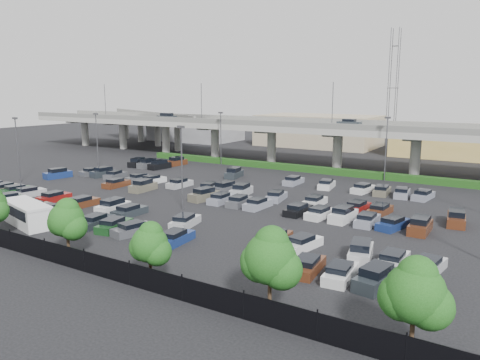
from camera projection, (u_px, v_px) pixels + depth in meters
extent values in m
plane|color=black|center=(219.00, 197.00, 64.17)|extent=(280.00, 280.00, 0.00)
cube|color=gray|center=(313.00, 128.00, 89.49)|extent=(150.00, 13.00, 1.10)
cube|color=#61615C|center=(300.00, 125.00, 84.08)|extent=(150.00, 0.50, 1.00)
cube|color=#61615C|center=(326.00, 121.00, 94.51)|extent=(150.00, 0.50, 1.00)
cylinder|color=gray|center=(85.00, 133.00, 123.92)|extent=(1.80, 1.80, 6.70)
cube|color=#61615C|center=(84.00, 121.00, 123.32)|extent=(2.60, 9.75, 0.50)
cylinder|color=gray|center=(123.00, 135.00, 116.66)|extent=(1.80, 1.80, 6.70)
cube|color=#61615C|center=(122.00, 123.00, 116.07)|extent=(2.60, 9.75, 0.50)
cylinder|color=gray|center=(166.00, 138.00, 109.40)|extent=(1.80, 1.80, 6.70)
cube|color=#61615C|center=(166.00, 125.00, 108.81)|extent=(2.60, 9.75, 0.50)
cylinder|color=gray|center=(215.00, 142.00, 102.15)|extent=(1.80, 1.80, 6.70)
cube|color=#61615C|center=(215.00, 127.00, 101.55)|extent=(2.60, 9.75, 0.50)
cylinder|color=gray|center=(272.00, 146.00, 94.89)|extent=(1.80, 1.80, 6.70)
cube|color=#61615C|center=(272.00, 130.00, 94.30)|extent=(2.60, 9.75, 0.50)
cylinder|color=gray|center=(337.00, 150.00, 87.64)|extent=(1.80, 1.80, 6.70)
cube|color=#61615C|center=(338.00, 134.00, 87.04)|extent=(2.60, 9.75, 0.50)
cylinder|color=gray|center=(415.00, 156.00, 80.38)|extent=(1.80, 1.80, 6.70)
cube|color=#61615C|center=(417.00, 137.00, 79.79)|extent=(2.60, 9.75, 0.50)
cube|color=#262D32|center=(167.00, 118.00, 104.41)|extent=(4.40, 1.82, 1.05)
cube|color=black|center=(167.00, 114.00, 104.25)|extent=(2.60, 1.60, 0.65)
cube|color=#262D32|center=(349.00, 124.00, 88.70)|extent=(4.40, 1.82, 0.82)
cube|color=black|center=(349.00, 120.00, 88.59)|extent=(2.30, 1.60, 0.50)
cylinder|color=#48474C|center=(105.00, 102.00, 109.46)|extent=(0.14, 0.14, 8.00)
cylinder|color=#48474C|center=(201.00, 103.00, 94.95)|extent=(0.14, 0.14, 8.00)
cylinder|color=#48474C|center=(332.00, 106.00, 80.44)|extent=(0.14, 0.14, 8.00)
cube|color=gray|center=(150.00, 117.00, 125.62)|extent=(50.93, 30.13, 1.10)
cube|color=#61615C|center=(150.00, 113.00, 125.42)|extent=(47.34, 22.43, 1.00)
cylinder|color=gray|center=(126.00, 127.00, 141.98)|extent=(1.60, 1.60, 6.70)
cylinder|color=gray|center=(141.00, 130.00, 132.11)|extent=(1.60, 1.60, 6.70)
cylinder|color=gray|center=(158.00, 133.00, 122.24)|extent=(1.60, 1.60, 6.70)
cylinder|color=gray|center=(178.00, 137.00, 112.38)|extent=(1.60, 1.60, 6.70)
cube|color=#143F12|center=(297.00, 168.00, 84.92)|extent=(66.00, 1.60, 1.10)
cube|color=black|center=(38.00, 248.00, 40.64)|extent=(70.00, 0.06, 1.80)
cylinder|color=black|center=(10.00, 240.00, 42.70)|extent=(0.10, 0.10, 2.00)
cylinder|color=black|center=(45.00, 249.00, 40.11)|extent=(0.10, 0.10, 2.00)
cylinder|color=black|center=(84.00, 260.00, 37.52)|extent=(0.10, 0.10, 2.00)
cylinder|color=black|center=(130.00, 273.00, 34.93)|extent=(0.10, 0.10, 2.00)
cylinder|color=black|center=(182.00, 288.00, 32.33)|extent=(0.10, 0.10, 2.00)
cylinder|color=black|center=(244.00, 305.00, 29.74)|extent=(0.10, 0.10, 2.00)
cylinder|color=black|center=(317.00, 325.00, 27.15)|extent=(0.10, 0.10, 2.00)
cylinder|color=black|center=(406.00, 350.00, 24.56)|extent=(0.10, 0.10, 2.00)
cylinder|color=#332316|center=(68.00, 246.00, 40.94)|extent=(0.26, 0.26, 1.97)
sphere|color=#174612|center=(66.00, 220.00, 40.48)|extent=(3.07, 3.07, 3.07)
sphere|color=#174612|center=(73.00, 227.00, 40.30)|extent=(2.41, 2.41, 2.41)
sphere|color=#174612|center=(61.00, 223.00, 40.79)|extent=(2.41, 2.41, 2.41)
sphere|color=#174612|center=(67.00, 210.00, 40.40)|extent=(2.08, 2.08, 2.08)
cylinder|color=#332316|center=(151.00, 272.00, 35.41)|extent=(0.26, 0.26, 1.80)
sphere|color=#174612|center=(150.00, 244.00, 35.00)|extent=(2.79, 2.79, 2.79)
sphere|color=#174612|center=(157.00, 252.00, 34.84)|extent=(2.19, 2.19, 2.19)
sphere|color=#174612|center=(144.00, 247.00, 35.27)|extent=(2.19, 2.19, 2.19)
sphere|color=#174612|center=(151.00, 234.00, 34.93)|extent=(1.89, 1.89, 1.89)
cylinder|color=#332316|center=(270.00, 297.00, 30.55)|extent=(0.26, 0.26, 2.21)
sphere|color=#174612|center=(270.00, 258.00, 30.04)|extent=(3.43, 3.43, 3.43)
sphere|color=#174612|center=(282.00, 269.00, 29.83)|extent=(2.70, 2.70, 2.70)
sphere|color=#174612|center=(260.00, 262.00, 30.40)|extent=(2.70, 2.70, 2.70)
sphere|color=#174612|center=(272.00, 243.00, 29.94)|extent=(2.33, 2.33, 2.33)
cylinder|color=#332316|center=(412.00, 338.00, 25.66)|extent=(0.26, 0.26, 2.14)
sphere|color=#174612|center=(415.00, 293.00, 25.16)|extent=(3.32, 3.32, 3.32)
sphere|color=#174612|center=(430.00, 306.00, 24.96)|extent=(2.61, 2.61, 2.61)
sphere|color=#174612|center=(402.00, 297.00, 25.50)|extent=(2.61, 2.61, 2.61)
sphere|color=#174612|center=(417.00, 276.00, 25.07)|extent=(2.25, 2.25, 2.25)
cube|color=silver|center=(27.00, 215.00, 50.67)|extent=(8.15, 4.39, 2.26)
cube|color=black|center=(26.00, 210.00, 50.57)|extent=(7.12, 4.19, 1.02)
cube|color=silver|center=(26.00, 204.00, 50.43)|extent=(8.28, 4.52, 0.27)
cube|color=#18451D|center=(6.00, 202.00, 59.00)|extent=(2.58, 4.66, 1.05)
cube|color=black|center=(5.00, 196.00, 58.85)|extent=(2.04, 2.85, 0.65)
cube|color=#4D4F54|center=(19.00, 206.00, 57.60)|extent=(2.62, 4.66, 0.82)
cube|color=black|center=(17.00, 201.00, 57.32)|extent=(2.01, 2.56, 0.50)
cube|color=#65604F|center=(33.00, 209.00, 56.18)|extent=(2.45, 4.62, 0.82)
cube|color=black|center=(31.00, 204.00, 55.89)|extent=(1.93, 2.51, 0.50)
cube|color=#262D32|center=(48.00, 212.00, 54.75)|extent=(1.97, 4.46, 0.82)
cube|color=black|center=(46.00, 207.00, 54.47)|extent=(1.68, 2.35, 0.50)
cube|color=#262D32|center=(96.00, 222.00, 50.48)|extent=(2.33, 4.58, 0.82)
cube|color=black|center=(94.00, 217.00, 50.19)|extent=(1.86, 2.47, 0.50)
cube|color=#18451D|center=(114.00, 226.00, 49.05)|extent=(2.58, 4.65, 0.82)
cube|color=black|center=(112.00, 221.00, 48.77)|extent=(1.99, 2.55, 0.50)
cube|color=#4D4F54|center=(133.00, 230.00, 47.63)|extent=(2.69, 4.68, 0.82)
cube|color=black|center=(132.00, 225.00, 47.34)|extent=(2.04, 2.58, 0.50)
cube|color=navy|center=(175.00, 239.00, 44.77)|extent=(2.16, 4.53, 0.82)
cube|color=black|center=(174.00, 233.00, 44.49)|extent=(1.78, 2.42, 0.50)
cube|color=white|center=(277.00, 261.00, 39.07)|extent=(2.31, 4.58, 0.82)
cube|color=black|center=(276.00, 254.00, 38.79)|extent=(1.85, 2.47, 0.50)
cube|color=#572B17|center=(308.00, 267.00, 37.65)|extent=(2.24, 4.56, 0.82)
cube|color=black|center=(307.00, 260.00, 37.36)|extent=(1.82, 2.44, 0.50)
cube|color=white|center=(340.00, 274.00, 36.22)|extent=(2.13, 4.52, 0.82)
cube|color=black|center=(340.00, 267.00, 35.94)|extent=(1.76, 2.41, 0.50)
cube|color=#262D32|center=(376.00, 280.00, 34.78)|extent=(2.54, 4.64, 1.05)
cube|color=black|center=(377.00, 270.00, 34.62)|extent=(2.02, 2.83, 0.65)
cube|color=#65604F|center=(414.00, 288.00, 33.35)|extent=(2.08, 4.50, 1.05)
cube|color=black|center=(415.00, 277.00, 33.20)|extent=(1.76, 2.69, 0.65)
cube|color=#65604F|center=(5.00, 189.00, 67.47)|extent=(2.30, 4.58, 0.82)
cube|color=black|center=(3.00, 185.00, 67.19)|extent=(1.85, 2.47, 0.50)
cube|color=#18451D|center=(17.00, 191.00, 66.05)|extent=(2.46, 4.62, 0.82)
cube|color=black|center=(15.00, 187.00, 65.76)|extent=(1.93, 2.51, 0.50)
cube|color=#B3B4B8|center=(29.00, 193.00, 64.62)|extent=(2.41, 4.61, 0.82)
cube|color=black|center=(27.00, 189.00, 64.34)|extent=(1.90, 2.50, 0.50)
cube|color=maroon|center=(54.00, 198.00, 61.77)|extent=(1.83, 4.40, 0.82)
cube|color=black|center=(52.00, 194.00, 61.49)|extent=(1.61, 2.30, 0.50)
cube|color=#572B17|center=(82.00, 203.00, 58.92)|extent=(1.96, 4.46, 0.82)
cube|color=black|center=(81.00, 199.00, 58.64)|extent=(1.67, 2.35, 0.50)
cube|color=white|center=(113.00, 208.00, 56.05)|extent=(2.03, 4.48, 1.05)
cube|color=black|center=(113.00, 201.00, 55.89)|extent=(1.72, 2.67, 0.65)
cube|color=#262D32|center=(130.00, 212.00, 54.65)|extent=(1.89, 4.43, 0.82)
cube|color=black|center=(128.00, 207.00, 54.36)|extent=(1.64, 2.33, 0.50)
cube|color=#BDBEC0|center=(185.00, 222.00, 50.37)|extent=(2.69, 4.68, 0.82)
cube|color=black|center=(184.00, 217.00, 50.09)|extent=(2.04, 2.58, 0.50)
cube|color=#572B17|center=(276.00, 239.00, 44.67)|extent=(2.10, 4.51, 0.82)
cube|color=black|center=(275.00, 234.00, 44.38)|extent=(1.75, 2.40, 0.50)
cube|color=white|center=(302.00, 244.00, 43.24)|extent=(2.62, 4.66, 0.82)
cube|color=black|center=(301.00, 238.00, 42.96)|extent=(2.01, 2.56, 0.50)
cube|color=#BDBEC0|center=(361.00, 254.00, 40.37)|extent=(2.70, 4.68, 1.05)
cube|color=black|center=(361.00, 245.00, 40.22)|extent=(2.11, 2.88, 0.65)
cube|color=#BDBEC0|center=(393.00, 261.00, 38.97)|extent=(1.88, 4.43, 0.82)
cube|color=black|center=(393.00, 255.00, 38.68)|extent=(1.64, 2.32, 0.50)
cube|color=#B3B4B8|center=(428.00, 268.00, 37.54)|extent=(2.40, 4.61, 0.82)
cube|color=black|center=(428.00, 261.00, 37.26)|extent=(1.90, 2.49, 0.50)
cube|color=navy|center=(58.00, 175.00, 78.05)|extent=(2.59, 4.66, 1.05)
cube|color=black|center=(57.00, 170.00, 77.90)|extent=(2.05, 2.85, 0.65)
cube|color=#572B17|center=(116.00, 184.00, 70.95)|extent=(1.96, 4.46, 0.82)
cube|color=black|center=(115.00, 180.00, 70.66)|extent=(1.68, 2.35, 0.50)
cube|color=#65604F|center=(143.00, 187.00, 68.08)|extent=(1.99, 4.47, 1.05)
cube|color=black|center=(143.00, 182.00, 67.92)|extent=(1.70, 2.66, 0.65)
cube|color=#65604F|center=(204.00, 196.00, 62.37)|extent=(2.51, 4.64, 1.05)
cube|color=black|center=(204.00, 190.00, 62.22)|extent=(2.00, 2.83, 0.65)
cube|color=gray|center=(221.00, 199.00, 60.97)|extent=(1.93, 4.45, 0.82)
cube|color=black|center=(220.00, 195.00, 60.69)|extent=(1.66, 2.34, 0.50)
cube|color=#4D4F54|center=(239.00, 202.00, 59.55)|extent=(2.18, 4.54, 0.82)
cube|color=black|center=(238.00, 198.00, 59.26)|extent=(1.79, 2.43, 0.50)
cube|color=gray|center=(258.00, 205.00, 58.12)|extent=(2.02, 4.48, 0.82)
cube|color=black|center=(257.00, 200.00, 57.83)|extent=(1.70, 2.37, 0.50)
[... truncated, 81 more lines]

